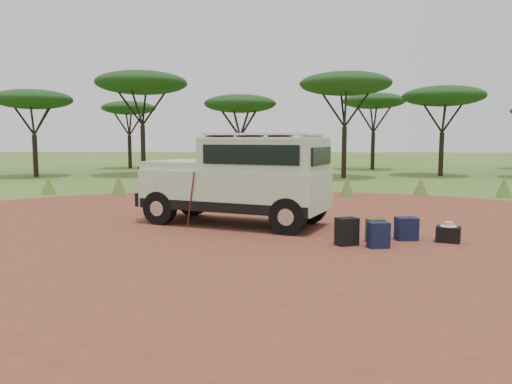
{
  "coord_description": "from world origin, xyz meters",
  "views": [
    {
      "loc": [
        0.48,
        -11.03,
        2.28
      ],
      "look_at": [
        -0.15,
        0.8,
        1.0
      ],
      "focal_mm": 35.0,
      "sensor_mm": 36.0,
      "label": 1
    }
  ],
  "objects_px": {
    "hard_case": "(448,234)",
    "backpack_olive": "(375,230)",
    "walking_staff": "(191,200)",
    "backpack_black": "(347,232)",
    "safari_vehicle": "(241,181)",
    "backpack_navy": "(379,235)",
    "duffel_navy": "(406,229)"
  },
  "relations": [
    {
      "from": "safari_vehicle",
      "to": "backpack_black",
      "type": "relative_size",
      "value": 8.87
    },
    {
      "from": "safari_vehicle",
      "to": "walking_staff",
      "type": "relative_size",
      "value": 3.61
    },
    {
      "from": "backpack_navy",
      "to": "backpack_olive",
      "type": "relative_size",
      "value": 1.06
    },
    {
      "from": "backpack_navy",
      "to": "duffel_navy",
      "type": "xyz_separation_m",
      "value": [
        0.78,
        0.84,
        -0.01
      ]
    },
    {
      "from": "safari_vehicle",
      "to": "hard_case",
      "type": "height_order",
      "value": "safari_vehicle"
    },
    {
      "from": "backpack_black",
      "to": "safari_vehicle",
      "type": "bearing_deg",
      "value": 113.0
    },
    {
      "from": "walking_staff",
      "to": "backpack_black",
      "type": "relative_size",
      "value": 2.46
    },
    {
      "from": "safari_vehicle",
      "to": "hard_case",
      "type": "distance_m",
      "value": 5.26
    },
    {
      "from": "duffel_navy",
      "to": "walking_staff",
      "type": "bearing_deg",
      "value": 157.98
    },
    {
      "from": "backpack_navy",
      "to": "duffel_navy",
      "type": "distance_m",
      "value": 1.14
    },
    {
      "from": "hard_case",
      "to": "backpack_black",
      "type": "bearing_deg",
      "value": -147.03
    },
    {
      "from": "backpack_black",
      "to": "hard_case",
      "type": "height_order",
      "value": "backpack_black"
    },
    {
      "from": "safari_vehicle",
      "to": "duffel_navy",
      "type": "relative_size",
      "value": 10.23
    },
    {
      "from": "backpack_black",
      "to": "backpack_olive",
      "type": "height_order",
      "value": "backpack_black"
    },
    {
      "from": "backpack_olive",
      "to": "hard_case",
      "type": "height_order",
      "value": "backpack_olive"
    },
    {
      "from": "backpack_navy",
      "to": "backpack_olive",
      "type": "distance_m",
      "value": 0.62
    },
    {
      "from": "backpack_navy",
      "to": "duffel_navy",
      "type": "relative_size",
      "value": 1.05
    },
    {
      "from": "walking_staff",
      "to": "duffel_navy",
      "type": "xyz_separation_m",
      "value": [
        5.1,
        -1.22,
        -0.46
      ]
    },
    {
      "from": "safari_vehicle",
      "to": "backpack_navy",
      "type": "height_order",
      "value": "safari_vehicle"
    },
    {
      "from": "safari_vehicle",
      "to": "walking_staff",
      "type": "height_order",
      "value": "safari_vehicle"
    },
    {
      "from": "walking_staff",
      "to": "backpack_black",
      "type": "distance_m",
      "value": 4.15
    },
    {
      "from": "walking_staff",
      "to": "hard_case",
      "type": "relative_size",
      "value": 2.93
    },
    {
      "from": "backpack_black",
      "to": "hard_case",
      "type": "distance_m",
      "value": 2.31
    },
    {
      "from": "walking_staff",
      "to": "hard_case",
      "type": "xyz_separation_m",
      "value": [
        5.96,
        -1.42,
        -0.55
      ]
    },
    {
      "from": "backpack_olive",
      "to": "walking_staff",
      "type": "bearing_deg",
      "value": 148.62
    },
    {
      "from": "safari_vehicle",
      "to": "hard_case",
      "type": "relative_size",
      "value": 10.57
    },
    {
      "from": "safari_vehicle",
      "to": "backpack_navy",
      "type": "bearing_deg",
      "value": -20.23
    },
    {
      "from": "backpack_olive",
      "to": "duffel_navy",
      "type": "xyz_separation_m",
      "value": [
        0.73,
        0.22,
        0.0
      ]
    },
    {
      "from": "duffel_navy",
      "to": "safari_vehicle",
      "type": "bearing_deg",
      "value": 146.17
    },
    {
      "from": "hard_case",
      "to": "backpack_olive",
      "type": "bearing_deg",
      "value": -156.74
    },
    {
      "from": "duffel_navy",
      "to": "hard_case",
      "type": "xyz_separation_m",
      "value": [
        0.86,
        -0.2,
        -0.08
      ]
    },
    {
      "from": "walking_staff",
      "to": "backpack_olive",
      "type": "xyz_separation_m",
      "value": [
        4.37,
        -1.44,
        -0.47
      ]
    }
  ]
}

